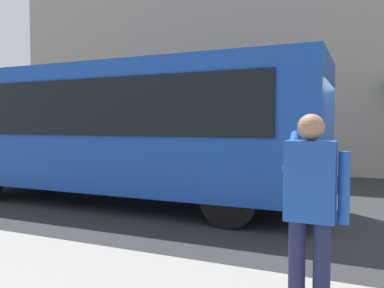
# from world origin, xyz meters

# --- Properties ---
(ground_plane) EXTENTS (60.00, 60.00, 0.00)m
(ground_plane) POSITION_xyz_m (0.00, 0.00, 0.00)
(ground_plane) COLOR #2B2B2D
(building_facade_far) EXTENTS (28.00, 1.55, 12.00)m
(building_facade_far) POSITION_xyz_m (-0.02, -6.80, 5.99)
(building_facade_far) COLOR #A89E8E
(building_facade_far) RESTS_ON ground_plane
(red_bus) EXTENTS (9.05, 2.54, 3.08)m
(red_bus) POSITION_xyz_m (4.38, 0.32, 1.68)
(red_bus) COLOR #1947AD
(red_bus) RESTS_ON ground_plane
(pedestrian_photographer) EXTENTS (0.53, 0.52, 1.70)m
(pedestrian_photographer) POSITION_xyz_m (-0.34, 4.38, 1.14)
(pedestrian_photographer) COLOR #1E2347
(pedestrian_photographer) RESTS_ON sidewalk_curb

